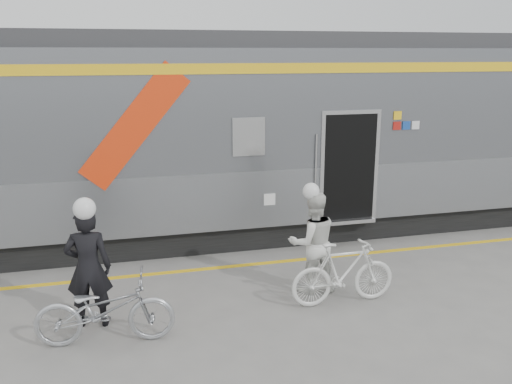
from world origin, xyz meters
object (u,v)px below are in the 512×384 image
object	(u,v)px
man	(88,268)
bicycle_left	(105,310)
woman	(313,242)
bicycle_right	(343,273)

from	to	relation	value
man	bicycle_left	world-z (taller)	man
man	bicycle_left	xyz separation A→B (m)	(0.20, -0.55, -0.39)
bicycle_left	woman	xyz separation A→B (m)	(3.18, 0.85, 0.35)
man	bicycle_right	xyz separation A→B (m)	(3.68, -0.25, -0.36)
man	bicycle_left	size ratio (longest dim) A/B	0.95
man	woman	xyz separation A→B (m)	(3.38, 0.30, -0.04)
bicycle_left	bicycle_right	distance (m)	3.49
man	woman	size ratio (longest dim) A/B	1.05
bicycle_left	man	bearing A→B (deg)	25.40
man	bicycle_right	world-z (taller)	man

